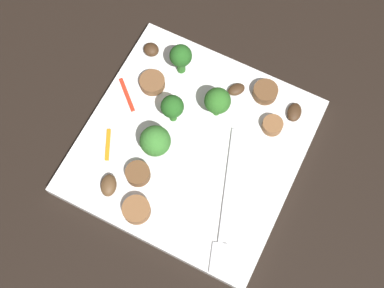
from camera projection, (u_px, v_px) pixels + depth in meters
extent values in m
plane|color=black|center=(192.00, 148.00, 0.65)|extent=(1.40, 1.40, 0.00)
cube|color=white|center=(192.00, 146.00, 0.64)|extent=(0.27, 0.27, 0.02)
cube|color=silver|center=(228.00, 184.00, 0.61)|extent=(0.14, 0.05, 0.00)
cube|color=silver|center=(218.00, 258.00, 0.58)|extent=(0.04, 0.03, 0.00)
cylinder|color=#296420|center=(173.00, 114.00, 0.63)|extent=(0.01, 0.01, 0.03)
sphere|color=#235B1E|center=(172.00, 107.00, 0.61)|extent=(0.03, 0.03, 0.03)
cylinder|color=#296420|center=(181.00, 64.00, 0.65)|extent=(0.01, 0.01, 0.03)
sphere|color=#235B1E|center=(181.00, 56.00, 0.63)|extent=(0.03, 0.03, 0.03)
cylinder|color=#408630|center=(156.00, 147.00, 0.62)|extent=(0.01, 0.01, 0.02)
sphere|color=#387A2D|center=(155.00, 141.00, 0.60)|extent=(0.04, 0.04, 0.04)
cylinder|color=#347525|center=(217.00, 108.00, 0.63)|extent=(0.01, 0.01, 0.03)
sphere|color=#2D6B23|center=(218.00, 101.00, 0.61)|extent=(0.03, 0.03, 0.03)
cylinder|color=brown|center=(138.00, 174.00, 0.61)|extent=(0.04, 0.04, 0.01)
cylinder|color=brown|center=(152.00, 83.00, 0.65)|extent=(0.04, 0.04, 0.01)
cylinder|color=brown|center=(265.00, 92.00, 0.65)|extent=(0.04, 0.04, 0.01)
cylinder|color=brown|center=(272.00, 125.00, 0.63)|extent=(0.03, 0.03, 0.01)
cylinder|color=brown|center=(136.00, 210.00, 0.59)|extent=(0.04, 0.04, 0.01)
ellipsoid|color=#422B19|center=(151.00, 50.00, 0.67)|extent=(0.02, 0.03, 0.01)
ellipsoid|color=#422B19|center=(236.00, 89.00, 0.65)|extent=(0.03, 0.03, 0.01)
ellipsoid|color=#422B19|center=(294.00, 112.00, 0.64)|extent=(0.03, 0.02, 0.01)
ellipsoid|color=brown|center=(109.00, 185.00, 0.60)|extent=(0.03, 0.03, 0.01)
cube|color=orange|center=(108.00, 145.00, 0.63)|extent=(0.04, 0.02, 0.00)
cube|color=red|center=(127.00, 95.00, 0.65)|extent=(0.04, 0.04, 0.00)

